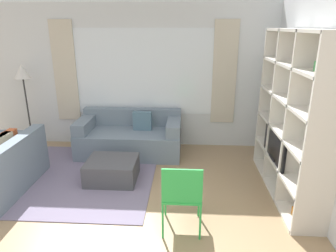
% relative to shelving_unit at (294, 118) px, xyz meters
% --- Properties ---
extents(ground_plane, '(16.00, 16.00, 0.00)m').
position_rel_shelving_unit_xyz_m(ground_plane, '(-2.27, -1.37, -1.11)').
color(ground_plane, '#9E7F5B').
extents(wall_back, '(6.08, 0.11, 2.70)m').
position_rel_shelving_unit_xyz_m(wall_back, '(-2.27, 1.72, 0.25)').
color(wall_back, silver).
rests_on(wall_back, ground_plane).
extents(wall_right, '(0.07, 4.26, 2.70)m').
position_rel_shelving_unit_xyz_m(wall_right, '(0.21, 0.16, 0.24)').
color(wall_right, silver).
rests_on(wall_right, ground_plane).
extents(area_rug, '(2.38, 2.34, 0.01)m').
position_rel_shelving_unit_xyz_m(area_rug, '(-3.14, 0.22, -1.10)').
color(area_rug, slate).
rests_on(area_rug, ground_plane).
extents(shelving_unit, '(0.41, 2.04, 2.25)m').
position_rel_shelving_unit_xyz_m(shelving_unit, '(0.00, 0.00, 0.00)').
color(shelving_unit, silver).
rests_on(shelving_unit, ground_plane).
extents(couch_main, '(1.87, 0.91, 0.79)m').
position_rel_shelving_unit_xyz_m(couch_main, '(-2.49, 1.22, -0.80)').
color(couch_main, slate).
rests_on(couch_main, ground_plane).
extents(ottoman, '(0.76, 0.65, 0.34)m').
position_rel_shelving_unit_xyz_m(ottoman, '(-2.58, 0.14, -0.94)').
color(ottoman, '#47474C').
rests_on(ottoman, ground_plane).
extents(floor_lamp, '(0.29, 0.29, 1.62)m').
position_rel_shelving_unit_xyz_m(floor_lamp, '(-4.49, 1.41, 0.25)').
color(floor_lamp, black).
rests_on(floor_lamp, ground_plane).
extents(folding_chair, '(0.44, 0.46, 0.86)m').
position_rel_shelving_unit_xyz_m(folding_chair, '(-1.49, -1.01, -0.59)').
color(folding_chair, green).
rests_on(folding_chair, ground_plane).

